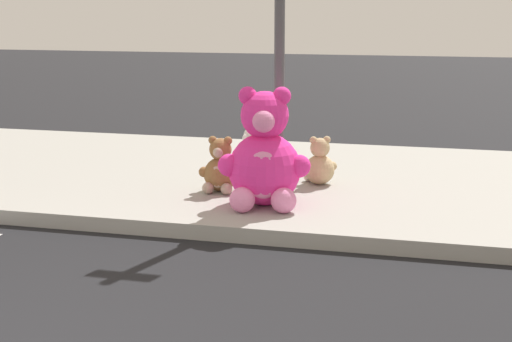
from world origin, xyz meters
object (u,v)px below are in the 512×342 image
Objects in this scene: sign_pole at (280,33)px; plush_white at (252,153)px; plush_tan at (319,165)px; plush_brown at (220,169)px; plush_pink_large at (264,159)px.

plush_white is (-0.52, 0.87, -1.47)m from sign_pole.
plush_tan is 0.91× the size of plush_brown.
plush_white is 0.95× the size of plush_brown.
plush_tan is 0.98m from plush_white.
plush_brown is (-0.62, -0.14, -1.46)m from sign_pole.
plush_tan is at bearing -24.83° from plush_white.
plush_pink_large is at bearing -36.61° from plush_brown.
plush_pink_large reaches higher than plush_white.
plush_tan is 0.96× the size of plush_white.
sign_pole reaches higher than plush_pink_large.
sign_pole is 1.59m from plush_tan.
sign_pole reaches higher than plush_tan.
sign_pole is at bearing -59.08° from plush_white.
plush_white is at bearing 109.08° from plush_pink_large.
plush_white is at bearing 155.17° from plush_tan.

